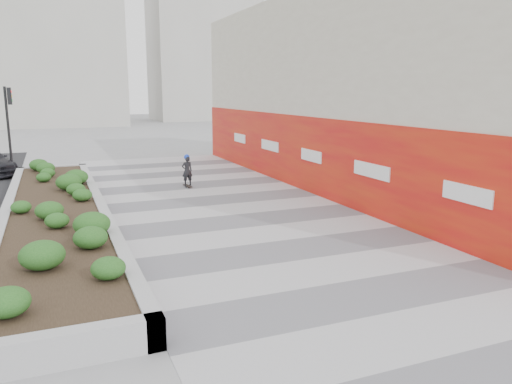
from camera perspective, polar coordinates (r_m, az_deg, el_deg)
ground at (r=11.35m, az=7.95°, el=-9.22°), size 160.00×160.00×0.00m
walkway at (r=13.88m, az=1.71°, el=-5.21°), size 8.00×36.00×0.01m
building at (r=21.95m, az=12.34°, el=11.19°), size 6.04×24.08×8.00m
planter at (r=16.53m, az=-22.02°, el=-1.85°), size 3.00×18.00×0.90m
traffic_signal_near at (r=26.73m, az=-26.39°, el=7.66°), size 0.33×0.28×4.20m
distant_bldg_north_l at (r=64.42m, az=-22.74°, el=15.98°), size 16.00×12.00×20.00m
distant_bldg_north_r at (r=72.54m, az=-6.09°, el=17.77°), size 14.00×10.00×24.00m
manhole_cover at (r=14.08m, az=3.58°, el=-4.99°), size 0.44×0.44×0.01m
skateboarder at (r=21.12m, az=-7.88°, el=2.44°), size 0.48×0.73×1.40m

